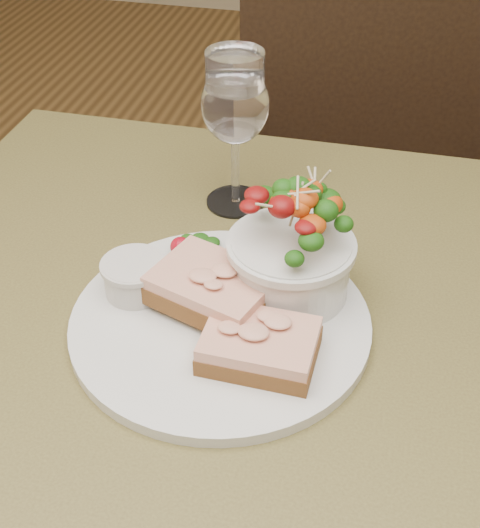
% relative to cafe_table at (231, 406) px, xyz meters
% --- Properties ---
extents(cafe_table, '(0.80, 0.80, 0.75)m').
position_rel_cafe_table_xyz_m(cafe_table, '(0.00, 0.00, 0.00)').
color(cafe_table, '#4B4120').
rests_on(cafe_table, ground).
extents(chair_far, '(0.50, 0.50, 0.90)m').
position_rel_cafe_table_xyz_m(chair_far, '(0.05, 0.75, -0.36)').
color(chair_far, black).
rests_on(chair_far, ground).
extents(dinner_plate, '(0.29, 0.29, 0.01)m').
position_rel_cafe_table_xyz_m(dinner_plate, '(-0.01, 0.01, 0.11)').
color(dinner_plate, silver).
rests_on(dinner_plate, cafe_table).
extents(sandwich_front, '(0.10, 0.08, 0.03)m').
position_rel_cafe_table_xyz_m(sandwich_front, '(0.04, -0.03, 0.13)').
color(sandwich_front, '#452812').
rests_on(sandwich_front, dinner_plate).
extents(sandwich_back, '(0.13, 0.12, 0.03)m').
position_rel_cafe_table_xyz_m(sandwich_back, '(-0.02, 0.02, 0.14)').
color(sandwich_back, '#452812').
rests_on(sandwich_back, dinner_plate).
extents(ramekin, '(0.06, 0.06, 0.04)m').
position_rel_cafe_table_xyz_m(ramekin, '(-0.10, 0.03, 0.13)').
color(ramekin, beige).
rests_on(ramekin, dinner_plate).
extents(salad_bowl, '(0.12, 0.12, 0.13)m').
position_rel_cafe_table_xyz_m(salad_bowl, '(0.04, 0.06, 0.17)').
color(salad_bowl, silver).
rests_on(salad_bowl, dinner_plate).
extents(garnish, '(0.05, 0.04, 0.02)m').
position_rel_cafe_table_xyz_m(garnish, '(-0.07, 0.10, 0.12)').
color(garnish, black).
rests_on(garnish, dinner_plate).
extents(wine_glass, '(0.08, 0.08, 0.18)m').
position_rel_cafe_table_xyz_m(wine_glass, '(-0.05, 0.22, 0.22)').
color(wine_glass, white).
rests_on(wine_glass, cafe_table).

